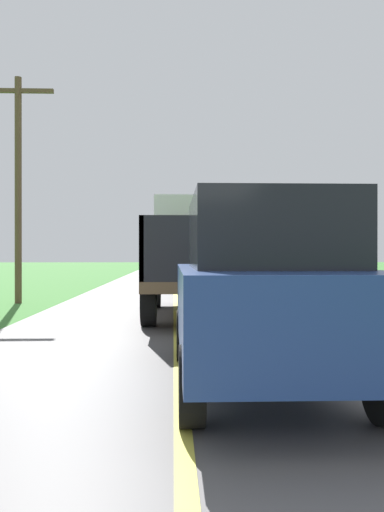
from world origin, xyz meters
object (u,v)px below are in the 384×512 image
banana_truck_near (198,253)px  banana_truck_far (190,254)px  utility_pole_roadside (18,180)px  following_car (262,290)px

banana_truck_near → banana_truck_far: 13.19m
utility_pole_roadside → following_car: bearing=-61.5°
following_car → banana_truck_near: bearing=92.8°
banana_truck_near → utility_pole_roadside: size_ratio=0.87×
utility_pole_roadside → banana_truck_far: bearing=61.8°
banana_truck_far → utility_pole_roadside: utility_pole_roadside is taller
banana_truck_near → banana_truck_far: same height
banana_truck_near → utility_pole_roadside: (-5.14, 3.15, 2.15)m
banana_truck_near → banana_truck_far: size_ratio=1.00×
banana_truck_near → banana_truck_far: bearing=88.9°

